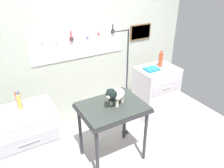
# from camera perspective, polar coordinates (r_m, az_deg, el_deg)

# --- Properties ---
(ground) EXTENTS (4.40, 4.00, 0.04)m
(ground) POSITION_cam_1_polar(r_m,az_deg,el_deg) (3.35, 2.45, -19.41)
(ground) COLOR #ADA6A3
(rear_wall_panel) EXTENTS (4.00, 0.11, 2.30)m
(rear_wall_panel) POSITION_cam_1_polar(r_m,az_deg,el_deg) (3.66, -7.91, 6.99)
(rear_wall_panel) COLOR #B3B9AA
(rear_wall_panel) RESTS_ON ground
(grooming_table) EXTENTS (0.84, 0.64, 0.87)m
(grooming_table) POSITION_cam_1_polar(r_m,az_deg,el_deg) (2.92, 0.09, -7.13)
(grooming_table) COLOR #2D2D33
(grooming_table) RESTS_ON ground
(grooming_arm) EXTENTS (0.29, 0.11, 1.71)m
(grooming_arm) POSITION_cam_1_polar(r_m,az_deg,el_deg) (3.34, 3.59, -1.62)
(grooming_arm) COLOR #2D2D33
(grooming_arm) RESTS_ON ground
(dog) EXTENTS (0.36, 0.27, 0.27)m
(dog) POSITION_cam_1_polar(r_m,az_deg,el_deg) (2.80, 0.82, -2.83)
(dog) COLOR silver
(dog) RESTS_ON grooming_table
(counter_left) EXTENTS (0.80, 0.58, 0.89)m
(counter_left) POSITION_cam_1_polar(r_m,az_deg,el_deg) (3.17, -20.87, -13.37)
(counter_left) COLOR silver
(counter_left) RESTS_ON ground
(cabinet_right) EXTENTS (0.68, 0.54, 0.91)m
(cabinet_right) POSITION_cam_1_polar(r_m,az_deg,el_deg) (4.08, 10.96, -1.92)
(cabinet_right) COLOR silver
(cabinet_right) RESTS_ON ground
(detangler_spray) EXTENTS (0.06, 0.06, 0.20)m
(detangler_spray) POSITION_cam_1_polar(r_m,az_deg,el_deg) (3.00, -22.66, -3.86)
(detangler_spray) COLOR #D45D6D
(detangler_spray) RESTS_ON counter_left
(spray_bottle_tall) EXTENTS (0.05, 0.05, 0.24)m
(spray_bottle_tall) POSITION_cam_1_polar(r_m,az_deg,el_deg) (2.93, -22.52, -4.23)
(spray_bottle_tall) COLOR gold
(spray_bottle_tall) RESTS_ON counter_left
(soda_bottle) EXTENTS (0.07, 0.07, 0.28)m
(soda_bottle) POSITION_cam_1_polar(r_m,az_deg,el_deg) (3.92, 12.29, 6.19)
(soda_bottle) COLOR #BC4929
(soda_bottle) RESTS_ON cabinet_right
(supply_tray) EXTENTS (0.24, 0.18, 0.04)m
(supply_tray) POSITION_cam_1_polar(r_m,az_deg,el_deg) (3.78, 10.06, 3.73)
(supply_tray) COLOR #2176BF
(supply_tray) RESTS_ON cabinet_right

